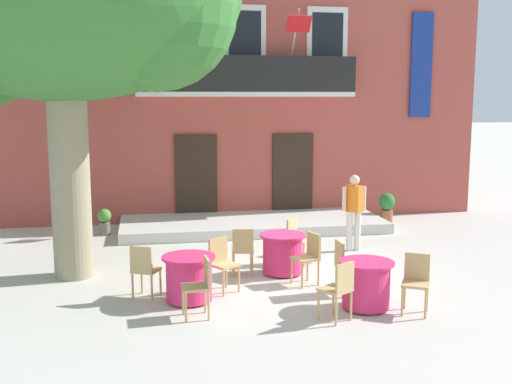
{
  "coord_description": "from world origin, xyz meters",
  "views": [
    {
      "loc": [
        -2.56,
        -11.11,
        3.3
      ],
      "look_at": [
        -0.24,
        1.51,
        1.3
      ],
      "focal_mm": 43.37,
      "sensor_mm": 36.0,
      "label": 1
    }
  ],
  "objects_px": {
    "cafe_chair_middle_2": "(345,263)",
    "ground_planter_left": "(105,220)",
    "cafe_chair_near_tree_0": "(144,268)",
    "cafe_chair_near_tree_2": "(222,261)",
    "cafe_table_middle": "(366,284)",
    "cafe_chair_front_0": "(309,255)",
    "cafe_table_front": "(283,253)",
    "cafe_chair_front_1": "(296,238)",
    "ground_planter_right": "(387,206)",
    "cafe_chair_front_2": "(243,248)",
    "cafe_chair_middle_0": "(339,287)",
    "plane_tree": "(56,0)",
    "cafe_chair_middle_1": "(416,279)",
    "cafe_chair_near_tree_1": "(200,283)",
    "pedestrian_near_entrance": "(354,208)"
  },
  "relations": [
    {
      "from": "cafe_chair_middle_2",
      "to": "ground_planter_left",
      "type": "distance_m",
      "value": 6.78
    },
    {
      "from": "cafe_chair_near_tree_0",
      "to": "cafe_chair_near_tree_2",
      "type": "bearing_deg",
      "value": 8.81
    },
    {
      "from": "cafe_table_middle",
      "to": "cafe_chair_front_0",
      "type": "bearing_deg",
      "value": 111.01
    },
    {
      "from": "cafe_chair_near_tree_0",
      "to": "cafe_table_front",
      "type": "relative_size",
      "value": 1.05
    },
    {
      "from": "cafe_chair_near_tree_2",
      "to": "cafe_chair_front_1",
      "type": "height_order",
      "value": "same"
    },
    {
      "from": "cafe_chair_near_tree_2",
      "to": "ground_planter_right",
      "type": "xyz_separation_m",
      "value": [
        4.99,
        4.94,
        -0.09
      ]
    },
    {
      "from": "cafe_chair_middle_2",
      "to": "cafe_chair_front_1",
      "type": "distance_m",
      "value": 2.01
    },
    {
      "from": "cafe_chair_near_tree_2",
      "to": "cafe_chair_front_2",
      "type": "relative_size",
      "value": 1.0
    },
    {
      "from": "ground_planter_left",
      "to": "ground_planter_right",
      "type": "distance_m",
      "value": 7.21
    },
    {
      "from": "cafe_chair_front_1",
      "to": "ground_planter_right",
      "type": "height_order",
      "value": "cafe_chair_front_1"
    },
    {
      "from": "cafe_chair_middle_0",
      "to": "plane_tree",
      "type": "bearing_deg",
      "value": 143.02
    },
    {
      "from": "cafe_chair_near_tree_0",
      "to": "cafe_chair_front_0",
      "type": "distance_m",
      "value": 2.88
    },
    {
      "from": "cafe_chair_middle_1",
      "to": "cafe_table_front",
      "type": "distance_m",
      "value": 2.86
    },
    {
      "from": "cafe_chair_near_tree_1",
      "to": "cafe_chair_front_1",
      "type": "xyz_separation_m",
      "value": [
        2.14,
        2.64,
        0.0
      ]
    },
    {
      "from": "cafe_table_middle",
      "to": "cafe_chair_front_2",
      "type": "bearing_deg",
      "value": 127.42
    },
    {
      "from": "cafe_chair_near_tree_2",
      "to": "pedestrian_near_entrance",
      "type": "relative_size",
      "value": 0.55
    },
    {
      "from": "cafe_table_front",
      "to": "cafe_chair_front_2",
      "type": "xyz_separation_m",
      "value": [
        -0.75,
        0.01,
        0.14
      ]
    },
    {
      "from": "cafe_table_middle",
      "to": "cafe_chair_middle_1",
      "type": "bearing_deg",
      "value": -23.82
    },
    {
      "from": "pedestrian_near_entrance",
      "to": "cafe_chair_middle_0",
      "type": "bearing_deg",
      "value": -112.02
    },
    {
      "from": "cafe_table_middle",
      "to": "cafe_chair_front_1",
      "type": "distance_m",
      "value": 2.76
    },
    {
      "from": "cafe_chair_middle_2",
      "to": "cafe_chair_front_1",
      "type": "bearing_deg",
      "value": 99.96
    },
    {
      "from": "cafe_chair_near_tree_1",
      "to": "cafe_chair_near_tree_2",
      "type": "relative_size",
      "value": 1.0
    },
    {
      "from": "cafe_chair_middle_0",
      "to": "ground_planter_right",
      "type": "bearing_deg",
      "value": 62.53
    },
    {
      "from": "cafe_chair_front_2",
      "to": "cafe_chair_middle_2",
      "type": "bearing_deg",
      "value": -41.79
    },
    {
      "from": "cafe_chair_near_tree_0",
      "to": "cafe_chair_front_2",
      "type": "xyz_separation_m",
      "value": [
        1.79,
        1.01,
        0.0
      ]
    },
    {
      "from": "cafe_chair_middle_0",
      "to": "ground_planter_right",
      "type": "relative_size",
      "value": 1.16
    },
    {
      "from": "plane_tree",
      "to": "pedestrian_near_entrance",
      "type": "xyz_separation_m",
      "value": [
        5.81,
        0.87,
        -4.01
      ]
    },
    {
      "from": "cafe_chair_near_tree_0",
      "to": "cafe_chair_near_tree_1",
      "type": "relative_size",
      "value": 1.0
    },
    {
      "from": "cafe_chair_near_tree_0",
      "to": "cafe_table_middle",
      "type": "xyz_separation_m",
      "value": [
        3.41,
        -1.09,
        -0.14
      ]
    },
    {
      "from": "cafe_table_middle",
      "to": "cafe_chair_middle_1",
      "type": "distance_m",
      "value": 0.77
    },
    {
      "from": "ground_planter_right",
      "to": "cafe_chair_middle_1",
      "type": "bearing_deg",
      "value": -108.6
    },
    {
      "from": "ground_planter_right",
      "to": "cafe_chair_front_2",
      "type": "bearing_deg",
      "value": -137.49
    },
    {
      "from": "cafe_chair_middle_2",
      "to": "cafe_chair_near_tree_1",
      "type": "bearing_deg",
      "value": -165.09
    },
    {
      "from": "ground_planter_right",
      "to": "pedestrian_near_entrance",
      "type": "xyz_separation_m",
      "value": [
        -1.85,
        -2.67,
        0.49
      ]
    },
    {
      "from": "cafe_chair_front_1",
      "to": "ground_planter_left",
      "type": "relative_size",
      "value": 1.43
    },
    {
      "from": "cafe_table_front",
      "to": "cafe_chair_near_tree_0",
      "type": "bearing_deg",
      "value": -158.47
    },
    {
      "from": "ground_planter_left",
      "to": "cafe_table_middle",
      "type": "bearing_deg",
      "value": -54.45
    },
    {
      "from": "plane_tree",
      "to": "cafe_chair_front_2",
      "type": "height_order",
      "value": "plane_tree"
    },
    {
      "from": "cafe_chair_front_0",
      "to": "ground_planter_right",
      "type": "distance_m",
      "value": 5.91
    },
    {
      "from": "cafe_chair_middle_0",
      "to": "cafe_table_front",
      "type": "xyz_separation_m",
      "value": [
        -0.26,
        2.56,
        -0.14
      ]
    },
    {
      "from": "cafe_chair_near_tree_2",
      "to": "cafe_chair_middle_2",
      "type": "height_order",
      "value": "same"
    },
    {
      "from": "cafe_chair_front_0",
      "to": "cafe_chair_front_2",
      "type": "distance_m",
      "value": 1.27
    },
    {
      "from": "cafe_chair_near_tree_2",
      "to": "cafe_chair_front_2",
      "type": "bearing_deg",
      "value": 58.87
    },
    {
      "from": "plane_tree",
      "to": "cafe_table_middle",
      "type": "distance_m",
      "value": 7.12
    },
    {
      "from": "plane_tree",
      "to": "cafe_chair_middle_0",
      "type": "relative_size",
      "value": 7.66
    },
    {
      "from": "cafe_chair_middle_1",
      "to": "ground_planter_left",
      "type": "relative_size",
      "value": 1.43
    },
    {
      "from": "cafe_table_middle",
      "to": "ground_planter_left",
      "type": "distance_m",
      "value": 7.43
    },
    {
      "from": "plane_tree",
      "to": "ground_planter_left",
      "type": "relative_size",
      "value": 10.95
    },
    {
      "from": "cafe_table_middle",
      "to": "pedestrian_near_entrance",
      "type": "relative_size",
      "value": 0.53
    },
    {
      "from": "plane_tree",
      "to": "cafe_chair_middle_1",
      "type": "xyz_separation_m",
      "value": [
        5.46,
        -2.99,
        -4.41
      ]
    }
  ]
}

